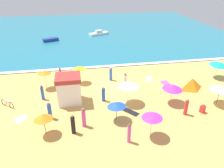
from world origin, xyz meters
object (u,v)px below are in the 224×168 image
(beachgoer_1, at_px, (103,94))
(beachgoer_0, at_px, (203,109))
(beach_umbrella_3, at_px, (173,87))
(beachgoer_5, at_px, (73,125))
(beach_umbrella_4, at_px, (116,104))
(beachgoer_7, at_px, (42,93))
(beachgoer_6, at_px, (111,74))
(beachgoer_11, at_px, (186,107))
(beach_umbrella_6, at_px, (43,117))
(beachgoer_9, at_px, (60,75))
(lifeguard_cabana, at_px, (69,89))
(beachgoer_3, at_px, (84,118))
(small_boat_0, at_px, (99,33))
(beach_umbrella_0, at_px, (152,116))
(beach_umbrella_1, at_px, (44,72))
(beach_umbrella_7, at_px, (79,68))
(beachgoer_4, at_px, (50,111))
(parked_bicycle, at_px, (7,103))
(beachgoer_8, at_px, (129,133))
(beach_umbrella_2, at_px, (128,85))
(beach_tent, at_px, (192,84))
(small_boat_1, at_px, (51,40))
(beachgoer_2, at_px, (125,81))
(beach_umbrella_9, at_px, (218,64))
(beach_umbrella_5, at_px, (220,88))

(beachgoer_1, bearing_deg, beachgoer_0, -22.00)
(beach_umbrella_3, distance_m, beachgoer_5, 10.59)
(beach_umbrella_4, bearing_deg, beachgoer_0, -1.77)
(beach_umbrella_4, distance_m, beachgoer_7, 8.60)
(beach_umbrella_4, height_order, beachgoer_6, beach_umbrella_4)
(beachgoer_5, height_order, beachgoer_11, beachgoer_5)
(beach_umbrella_3, height_order, beach_umbrella_6, beach_umbrella_3)
(beachgoer_9, bearing_deg, lifeguard_cabana, -77.30)
(beachgoer_6, bearing_deg, beachgoer_3, -113.89)
(beachgoer_1, relative_size, small_boat_0, 0.38)
(beach_umbrella_0, bearing_deg, small_boat_0, 90.93)
(beach_umbrella_1, xyz_separation_m, beachgoer_9, (1.61, 1.57, -1.20))
(beach_umbrella_7, height_order, beachgoer_11, beach_umbrella_7)
(beach_umbrella_3, bearing_deg, beach_umbrella_1, 157.17)
(beach_umbrella_6, xyz_separation_m, beachgoer_4, (0.21, 2.16, -0.92))
(beach_umbrella_1, distance_m, beachgoer_3, 8.93)
(parked_bicycle, height_order, beachgoer_8, beachgoer_8)
(beach_umbrella_2, distance_m, beachgoer_5, 6.95)
(beach_umbrella_1, relative_size, beach_tent, 0.91)
(small_boat_1, bearing_deg, beach_umbrella_7, -75.14)
(beachgoer_2, bearing_deg, beachgoer_3, -128.90)
(beachgoer_5, xyz_separation_m, small_boat_0, (5.76, 31.33, -0.43))
(beach_umbrella_9, xyz_separation_m, beachgoer_5, (-18.26, -7.88, -1.02))
(beach_umbrella_2, distance_m, beachgoer_9, 9.60)
(beachgoer_3, bearing_deg, beach_umbrella_6, -171.90)
(beach_umbrella_3, xyz_separation_m, beachgoer_3, (-9.14, -2.37, -0.93))
(beachgoer_9, bearing_deg, small_boat_1, 98.43)
(beachgoer_4, bearing_deg, beachgoer_8, -33.68)
(beach_tent, relative_size, beachgoer_8, 1.36)
(beach_umbrella_7, distance_m, beach_umbrella_9, 17.48)
(beachgoer_1, bearing_deg, lifeguard_cabana, 173.13)
(beach_umbrella_9, relative_size, beachgoer_7, 1.44)
(small_boat_1, bearing_deg, beachgoer_11, -61.67)
(beachgoer_3, bearing_deg, beach_umbrella_2, 33.63)
(beachgoer_2, xyz_separation_m, beachgoer_3, (-5.12, -6.34, 0.01))
(parked_bicycle, xyz_separation_m, beachgoer_4, (4.43, -2.73, 0.45))
(beachgoer_2, height_order, beachgoer_7, beachgoer_2)
(beach_umbrella_2, distance_m, beachgoer_1, 2.89)
(beach_umbrella_1, height_order, beach_tent, beach_umbrella_1)
(beach_umbrella_5, bearing_deg, beachgoer_11, -163.31)
(beachgoer_0, height_order, beachgoer_5, beachgoer_5)
(beach_tent, relative_size, beachgoer_0, 2.65)
(beach_umbrella_9, relative_size, small_boat_0, 0.55)
(beach_umbrella_5, xyz_separation_m, beachgoer_2, (-8.67, 4.96, -0.90))
(parked_bicycle, bearing_deg, beachgoer_11, -14.05)
(beach_umbrella_4, distance_m, beach_umbrella_5, 10.86)
(beachgoer_5, bearing_deg, beachgoer_0, 4.41)
(parked_bicycle, bearing_deg, beachgoer_8, -32.86)
(small_boat_1, bearing_deg, beach_umbrella_6, -86.32)
(beach_umbrella_3, distance_m, parked_bicycle, 16.80)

